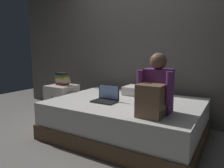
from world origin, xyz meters
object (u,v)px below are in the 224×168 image
bed (126,118)px  pillow (143,91)px  laptop (106,98)px  person_sitting (155,91)px  nightstand (62,102)px  book_stack (62,79)px

bed → pillow: 0.55m
laptop → pillow: 0.68m
person_sitting → laptop: person_sitting is taller
bed → nightstand: 1.30m
person_sitting → book_stack: size_ratio=2.89×
bed → person_sitting: person_sitting is taller
person_sitting → laptop: bearing=166.4°
laptop → pillow: bearing=67.1°
pillow → laptop: bearing=-112.9°
nightstand → laptop: (1.09, -0.28, 0.26)m
pillow → bed: bearing=-97.6°
person_sitting → book_stack: bearing=164.8°
bed → laptop: laptop is taller
bed → pillow: size_ratio=3.57×
bed → book_stack: size_ratio=8.84×
nightstand → person_sitting: size_ratio=0.90×
laptop → pillow: laptop is taller
pillow → book_stack: size_ratio=2.47×
bed → pillow: bearing=82.4°
nightstand → person_sitting: 1.95m
nightstand → pillow: (1.36, 0.35, 0.27)m
laptop → pillow: (0.27, 0.63, 0.01)m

